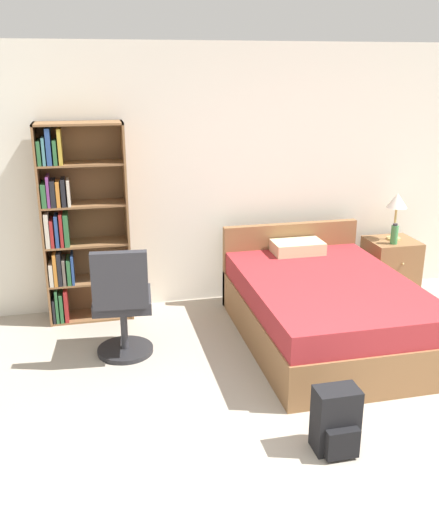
# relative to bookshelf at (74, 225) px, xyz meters

# --- Properties ---
(ground_plane) EXTENTS (14.00, 14.00, 0.00)m
(ground_plane) POSITION_rel_bookshelf_xyz_m (1.59, -3.00, -0.95)
(ground_plane) COLOR #A39989
(wall_back) EXTENTS (9.00, 0.06, 2.60)m
(wall_back) POSITION_rel_bookshelf_xyz_m (1.59, 0.23, 0.35)
(wall_back) COLOR silver
(wall_back) RESTS_ON ground_plane
(bookshelf) EXTENTS (0.80, 0.33, 1.90)m
(bookshelf) POSITION_rel_bookshelf_xyz_m (0.00, 0.00, 0.00)
(bookshelf) COLOR brown
(bookshelf) RESTS_ON ground_plane
(bed) EXTENTS (1.42, 2.04, 0.84)m
(bed) POSITION_rel_bookshelf_xyz_m (2.15, -0.96, -0.65)
(bed) COLOR brown
(bed) RESTS_ON ground_plane
(office_chair) EXTENTS (0.52, 0.60, 1.01)m
(office_chair) POSITION_rel_bookshelf_xyz_m (0.37, -0.93, -0.46)
(office_chair) COLOR #232326
(office_chair) RESTS_ON ground_plane
(nightstand) EXTENTS (0.50, 0.49, 0.62)m
(nightstand) POSITION_rel_bookshelf_xyz_m (3.26, -0.13, -0.64)
(nightstand) COLOR brown
(nightstand) RESTS_ON ground_plane
(table_lamp) EXTENTS (0.21, 0.21, 0.50)m
(table_lamp) POSITION_rel_bookshelf_xyz_m (3.29, -0.11, 0.06)
(table_lamp) COLOR tan
(table_lamp) RESTS_ON nightstand
(water_bottle) EXTENTS (0.08, 0.08, 0.22)m
(water_bottle) POSITION_rel_bookshelf_xyz_m (3.21, -0.25, -0.23)
(water_bottle) COLOR #3F8C4C
(water_bottle) RESTS_ON nightstand
(backpack_black) EXTENTS (0.28, 0.24, 0.44)m
(backpack_black) POSITION_rel_bookshelf_xyz_m (1.61, -2.48, -0.74)
(backpack_black) COLOR black
(backpack_black) RESTS_ON ground_plane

